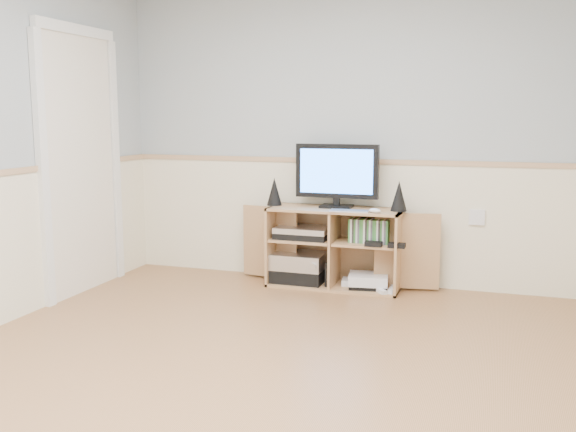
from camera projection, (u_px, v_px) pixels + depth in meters
The scene contains 11 objects.
room at pixel (255, 151), 3.30m from camera, with size 4.04×4.54×2.54m.
media_cabinet at pixel (336, 246), 5.28m from camera, with size 1.67×0.40×0.65m.
monitor at pixel (337, 173), 5.18m from camera, with size 0.68×0.18×0.52m.
speaker_left at pixel (274, 191), 5.35m from camera, with size 0.13×0.13×0.23m, color black.
speaker_right at pixel (399, 196), 5.03m from camera, with size 0.13×0.13×0.24m, color black.
keyboard at pixel (349, 211), 5.01m from camera, with size 0.30×0.12×0.01m, color silver.
mouse at pixel (375, 211), 4.94m from camera, with size 0.10×0.06×0.04m, color white.
av_components at pixel (300, 258), 5.34m from camera, with size 0.52×0.33×0.47m.
game_consoles at pixel (367, 281), 5.18m from camera, with size 0.46×0.30×0.11m.
game_cases at pixel (369, 231), 5.10m from camera, with size 0.32×0.14×0.19m, color #3F8C3F.
wall_outlet at pixel (477, 217), 5.05m from camera, with size 0.12×0.03×0.12m, color white.
Camera 1 is at (1.14, -2.97, 1.40)m, focal length 40.00 mm.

